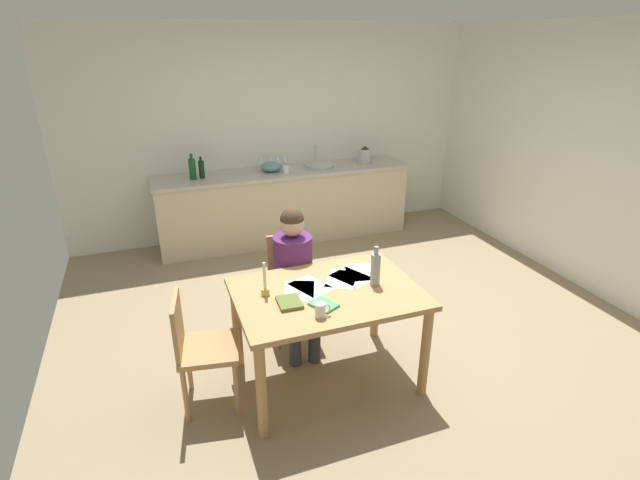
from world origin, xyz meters
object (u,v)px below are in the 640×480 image
(chair_at_table, at_px, (291,281))
(wine_bottle_on_table, at_px, (375,269))
(wine_glass_by_kettle, at_px, (278,159))
(wine_glass_back_left, at_px, (270,160))
(bottle_vinegar, at_px, (202,169))
(stovetop_kettle, at_px, (365,155))
(teacup_on_counter, at_px, (286,170))
(chair_side_empty, at_px, (199,346))
(wine_glass_back_right, at_px, (261,161))
(dining_table, at_px, (327,304))
(wine_glass_near_sink, at_px, (285,158))
(person_seated, at_px, (295,270))
(mixing_bowl, at_px, (271,166))
(candlestick, at_px, (265,286))
(coffee_mug, at_px, (321,310))
(bottle_oil, at_px, (192,169))
(sink_unit, at_px, (319,165))
(book_magazine, at_px, (324,305))
(book_cookery, at_px, (289,302))

(chair_at_table, relative_size, wine_bottle_on_table, 2.95)
(wine_glass_by_kettle, distance_m, wine_glass_back_left, 0.09)
(bottle_vinegar, xyz_separation_m, stovetop_kettle, (2.08, 0.00, -0.01))
(wine_bottle_on_table, height_order, teacup_on_counter, wine_bottle_on_table)
(chair_side_empty, relative_size, wine_glass_back_right, 5.59)
(chair_at_table, bearing_deg, wine_glass_back_left, 79.37)
(dining_table, height_order, wine_glass_near_sink, wine_glass_near_sink)
(wine_glass_back_right, distance_m, teacup_on_counter, 0.39)
(wine_bottle_on_table, bearing_deg, teacup_on_counter, 87.53)
(dining_table, distance_m, person_seated, 0.56)
(stovetop_kettle, bearing_deg, wine_glass_near_sink, 171.73)
(person_seated, bearing_deg, wine_bottle_on_table, -53.21)
(chair_side_empty, height_order, mixing_bowl, mixing_bowl)
(candlestick, relative_size, wine_bottle_on_table, 0.83)
(chair_side_empty, height_order, coffee_mug, coffee_mug)
(coffee_mug, bearing_deg, bottle_vinegar, 96.33)
(bottle_oil, height_order, wine_glass_back_right, bottle_oil)
(bottle_vinegar, bearing_deg, stovetop_kettle, 0.08)
(mixing_bowl, relative_size, wine_glass_back_right, 1.70)
(dining_table, distance_m, teacup_on_counter, 2.70)
(sink_unit, height_order, wine_glass_near_sink, sink_unit)
(candlestick, bearing_deg, book_magazine, -39.99)
(dining_table, distance_m, coffee_mug, 0.37)
(coffee_mug, bearing_deg, dining_table, 61.90)
(person_seated, relative_size, chair_side_empty, 1.39)
(wine_glass_by_kettle, distance_m, teacup_on_counter, 0.31)
(chair_side_empty, height_order, teacup_on_counter, teacup_on_counter)
(chair_at_table, bearing_deg, stovetop_kettle, 51.85)
(wine_glass_by_kettle, bearing_deg, mixing_bowl, -131.55)
(person_seated, bearing_deg, wine_glass_near_sink, 75.42)
(wine_glass_by_kettle, bearing_deg, stovetop_kettle, -7.57)
(book_cookery, distance_m, bottle_oil, 2.87)
(mixing_bowl, distance_m, wine_glass_back_left, 0.15)
(book_magazine, relative_size, wine_glass_back_right, 1.14)
(wine_glass_back_left, bearing_deg, bottle_vinegar, -169.95)
(book_cookery, bearing_deg, wine_glass_back_left, 80.10)
(person_seated, bearing_deg, stovetop_kettle, 53.55)
(chair_side_empty, relative_size, teacup_on_counter, 7.57)
(dining_table, distance_m, wine_glass_near_sink, 3.01)
(coffee_mug, distance_m, wine_bottle_on_table, 0.59)
(book_magazine, distance_m, mixing_bowl, 3.02)
(stovetop_kettle, xyz_separation_m, wine_glass_back_left, (-1.22, 0.15, 0.01))
(stovetop_kettle, bearing_deg, candlestick, -126.71)
(dining_table, xyz_separation_m, chair_at_table, (-0.06, 0.70, -0.16))
(wine_glass_by_kettle, bearing_deg, wine_bottle_on_table, -91.77)
(teacup_on_counter, bearing_deg, wine_glass_back_left, 111.27)
(person_seated, xyz_separation_m, coffee_mug, (-0.09, -0.85, 0.14))
(coffee_mug, xyz_separation_m, bottle_vinegar, (-0.34, 3.09, 0.19))
(dining_table, height_order, teacup_on_counter, teacup_on_counter)
(dining_table, xyz_separation_m, person_seated, (-0.07, 0.55, 0.02))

